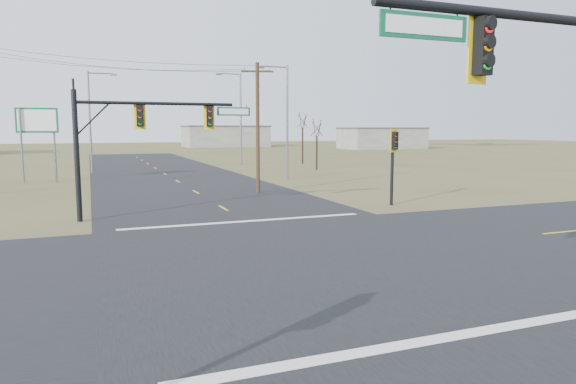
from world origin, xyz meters
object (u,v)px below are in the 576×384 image
Objects in this scene: utility_pole_near at (258,126)px; highway_sign at (37,130)px; pedestal_signal_ne at (394,150)px; streetlight_a at (285,116)px; streetlight_b at (239,113)px; mast_arm_far at (144,126)px; bare_tree_c at (317,127)px; bare_tree_d at (303,120)px; streetlight_c at (92,116)px.

highway_sign is at bearing 138.09° from utility_pole_near.
pedestal_signal_ne is at bearing -37.49° from highway_sign.
utility_pole_near is 20.04m from highway_sign.
streetlight_a is 0.88× the size of streetlight_b.
pedestal_signal_ne is at bearing -101.30° from streetlight_a.
streetlight_b is (14.96, 35.75, 1.79)m from mast_arm_far.
mast_arm_far reaches higher than highway_sign.
streetlight_a reaches higher than pedestal_signal_ne.
highway_sign is at bearing 115.27° from pedestal_signal_ne.
highway_sign reaches higher than bare_tree_c.
pedestal_signal_ne is 0.45× the size of streetlight_a.
streetlight_a is 19.91m from streetlight_b.
highway_sign is 0.55× the size of streetlight_b.
utility_pole_near reaches higher than bare_tree_d.
utility_pole_near is 21.34m from bare_tree_c.
streetlight_b is 12.43m from bare_tree_c.
bare_tree_c is at bearing 17.58° from highway_sign.
pedestal_signal_ne is (13.96, -0.93, -1.33)m from mast_arm_far.
streetlight_a is at bearing -22.91° from streetlight_c.
mast_arm_far is 0.87× the size of streetlight_c.
streetlight_c is at bearing 128.00° from streetlight_a.
streetlight_b reaches higher than streetlight_a.
bare_tree_d is (8.11, -1.23, -0.81)m from streetlight_b.
highway_sign is at bearing -155.27° from bare_tree_d.
mast_arm_far is 14.06m from pedestal_signal_ne.
mast_arm_far is at bearing -143.10° from streetlight_a.
utility_pole_near reaches higher than mast_arm_far.
mast_arm_far is at bearing -69.17° from streetlight_c.
streetlight_a reaches higher than bare_tree_c.
bare_tree_d is at bearing 61.42° from utility_pole_near.
streetlight_b is at bearing 38.35° from streetlight_c.
streetlight_a is 20.41m from streetlight_c.
highway_sign is 27.58m from bare_tree_c.
streetlight_c reaches higher than utility_pole_near.
bare_tree_c is 9.98m from bare_tree_d.
mast_arm_far is at bearing -117.67° from streetlight_b.
mast_arm_far is 1.96× the size of pedestal_signal_ne.
mast_arm_far is 21.88m from highway_sign.
bare_tree_d is at bearing 76.24° from bare_tree_c.
streetlight_b reaches higher than streetlight_c.
streetlight_c is at bearing 100.49° from pedestal_signal_ne.
pedestal_signal_ne is 0.76× the size of bare_tree_c.
utility_pole_near is 29.08m from streetlight_b.
highway_sign is at bearing 153.53° from streetlight_a.
streetlight_b reaches higher than pedestal_signal_ne.
pedestal_signal_ne is 0.44× the size of streetlight_c.
mast_arm_far is at bearing -63.31° from highway_sign.
bare_tree_c is at bearing 6.61° from streetlight_c.
utility_pole_near reaches higher than pedestal_signal_ne.
bare_tree_c is (20.71, 24.88, 0.03)m from mast_arm_far.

